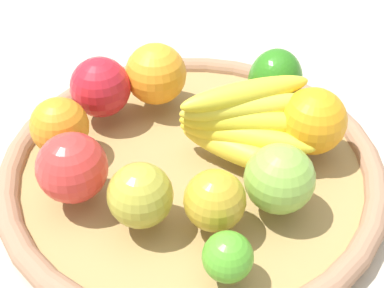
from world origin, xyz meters
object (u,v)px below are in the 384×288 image
Objects in this scene: apple_2 at (279,179)px; apple_3 at (215,200)px; banana_bunch at (246,122)px; orange_1 at (60,126)px; apple_4 at (72,168)px; bell_pepper at (275,81)px; apple_1 at (101,87)px; orange_0 at (313,121)px; orange_2 at (156,74)px; lime_0 at (228,257)px; apple_0 at (142,196)px.

apple_2 is 1.16× the size of apple_3.
orange_1 is (0.11, -0.20, -0.01)m from banana_bunch.
banana_bunch is (-0.16, 0.14, 0.00)m from apple_4.
apple_1 is at bearing 122.21° from bell_pepper.
orange_0 is at bearing 103.40° from apple_1.
apple_4 is at bearing 24.51° from apple_1.
orange_1 is 0.85× the size of orange_2.
orange_2 is (-0.20, -0.01, 0.00)m from apple_4.
apple_3 reaches higher than lime_0.
lime_0 is at bearing 19.19° from banana_bunch.
bell_pepper reaches higher than banana_bunch.
bell_pepper is (-0.10, -0.00, 0.00)m from banana_bunch.
apple_2 reaches higher than apple_0.
apple_0 is 0.22m from orange_2.
lime_0 is 0.57× the size of bell_pepper.
apple_2 is at bearing 175.71° from lime_0.
apple_1 is (-0.15, -0.26, 0.01)m from lime_0.
apple_4 is 1.57× the size of lime_0.
orange_2 reaches higher than apple_1.
apple_2 is 0.08m from apple_3.
banana_bunch is 2.07× the size of orange_0.
apple_2 is 0.97× the size of apple_1.
apple_4 is 0.15m from apple_1.
apple_0 is (-0.00, 0.09, -0.00)m from apple_4.
orange_2 is at bearing -88.75° from orange_0.
orange_2 is (-0.19, -0.10, 0.01)m from apple_0.
apple_3 is 0.23m from orange_2.
apple_1 is at bearing -155.49° from apple_4.
banana_bunch is at bearing 95.60° from apple_1.
apple_1 is at bearing -76.60° from orange_0.
apple_3 is (0.12, 0.02, -0.01)m from banana_bunch.
apple_1 reaches higher than orange_1.
apple_2 reaches higher than apple_3.
bell_pepper reaches higher than lime_0.
banana_bunch reaches higher than apple_1.
apple_4 is at bearing -65.43° from apple_2.
orange_1 is 0.09m from apple_1.
banana_bunch reaches higher than orange_2.
bell_pepper is at bearing -126.88° from orange_0.
apple_0 is at bearing -17.53° from banana_bunch.
orange_0 is 0.28m from apple_1.
apple_4 is 0.20m from lime_0.
bell_pepper is at bearing -156.43° from apple_2.
orange_0 is at bearing 177.96° from lime_0.
banana_bunch is at bearing -170.69° from apple_3.
orange_2 is (-0.21, -0.21, 0.02)m from lime_0.
apple_4 is at bearing -40.66° from banana_bunch.
banana_bunch is 0.16m from orange_2.
apple_4 is 0.08m from orange_1.
orange_0 reaches higher than orange_1.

